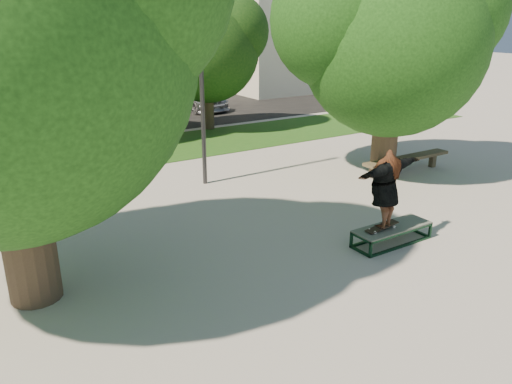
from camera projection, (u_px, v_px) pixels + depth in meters
ground at (275, 259)px, 9.79m from camera, size 120.00×120.00×0.00m
grass_strip at (148, 150)px, 17.86m from camera, size 30.00×4.00×0.02m
asphalt_strip at (75, 122)px, 22.55m from camera, size 40.00×8.00×0.01m
tree_right at (390, 32)px, 13.88m from camera, size 6.24×5.33×6.51m
bg_tree_mid at (58, 32)px, 17.55m from camera, size 5.76×4.92×6.24m
bg_tree_right at (205, 44)px, 20.09m from camera, size 5.04×4.31×5.43m
lamppost at (201, 71)px, 13.24m from camera, size 0.25×0.15×6.11m
side_building at (310, 25)px, 35.09m from camera, size 15.00×10.00×8.00m
grind_box at (392, 234)px, 10.45m from camera, size 1.80×0.60×0.38m
skater_rig at (385, 189)px, 9.94m from camera, size 2.05×0.88×1.69m
bench at (407, 159)px, 15.12m from camera, size 3.27×0.45×0.50m
car_dark at (40, 121)px, 19.50m from camera, size 1.88×4.12×1.31m
car_grey at (36, 118)px, 19.27m from camera, size 3.69×6.30×1.65m
car_silver_b at (191, 95)px, 25.74m from camera, size 2.71×5.07×1.40m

